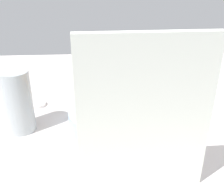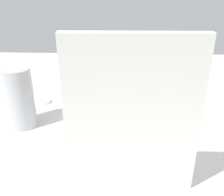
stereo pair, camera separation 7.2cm
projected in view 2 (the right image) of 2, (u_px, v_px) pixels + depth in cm
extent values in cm
cube|color=silver|center=(117.00, 125.00, 92.44)|extent=(180.00, 140.00, 3.00)
cylinder|color=#A7C3DF|center=(112.00, 117.00, 89.11)|extent=(27.35, 27.35, 5.14)
sphere|color=orange|center=(103.00, 91.00, 91.40)|extent=(7.40, 7.40, 7.40)
sphere|color=orange|center=(91.00, 104.00, 83.57)|extent=(7.40, 7.40, 7.40)
sphere|color=orange|center=(105.00, 111.00, 79.44)|extent=(7.40, 7.40, 7.40)
sphere|color=orange|center=(134.00, 104.00, 83.58)|extent=(7.40, 7.40, 7.40)
sphere|color=orange|center=(120.00, 93.00, 89.79)|extent=(7.40, 7.40, 7.40)
ellipsoid|color=yellow|center=(117.00, 110.00, 83.46)|extent=(17.30, 5.58, 4.00)
ellipsoid|color=yellow|center=(114.00, 101.00, 84.13)|extent=(17.46, 7.61, 4.00)
cube|color=white|center=(132.00, 119.00, 57.84)|extent=(28.03, 2.34, 36.00)
cylinder|color=#AEB7BB|center=(20.00, 98.00, 85.34)|extent=(8.48, 8.48, 19.19)
cylinder|color=white|center=(42.00, 101.00, 103.15)|extent=(6.35, 6.35, 1.03)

